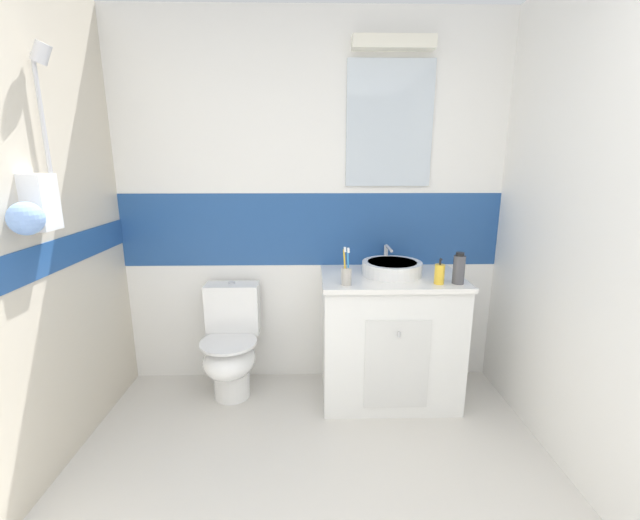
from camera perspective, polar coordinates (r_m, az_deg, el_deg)
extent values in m
cube|color=beige|center=(2.25, -0.97, -31.20)|extent=(3.20, 3.48, 0.04)
cube|color=white|center=(3.06, -1.13, -8.17)|extent=(3.20, 0.10, 0.85)
cube|color=#234C8C|center=(2.88, -1.19, 4.38)|extent=(3.20, 0.10, 0.50)
cube|color=white|center=(2.86, -1.28, 20.91)|extent=(3.20, 0.10, 1.15)
cube|color=silver|center=(2.84, 9.70, 18.16)|extent=(0.56, 0.02, 0.79)
cube|color=white|center=(2.88, 10.28, 27.68)|extent=(0.51, 0.10, 0.08)
cube|color=white|center=(2.30, -34.36, 6.67)|extent=(0.10, 0.14, 0.26)
cylinder|color=silver|center=(2.43, -34.04, 14.90)|extent=(0.02, 0.02, 0.67)
cylinder|color=silver|center=(2.45, -34.31, 22.76)|extent=(0.10, 0.07, 0.11)
sphere|color=#7FA5E5|center=(2.14, -35.74, 4.71)|extent=(0.14, 0.14, 0.14)
cube|color=white|center=(2.81, 9.57, -10.76)|extent=(0.87, 0.56, 0.82)
cube|color=white|center=(2.66, 9.98, -2.47)|extent=(0.89, 0.58, 0.03)
cube|color=silver|center=(2.58, 10.72, -14.18)|extent=(0.39, 0.01, 0.57)
cylinder|color=silver|center=(2.48, 11.01, -10.16)|extent=(0.02, 0.02, 0.03)
cylinder|color=white|center=(2.67, 10.03, -1.12)|extent=(0.38, 0.38, 0.08)
cylinder|color=#B3B3B8|center=(2.66, 10.06, -0.37)|extent=(0.31, 0.31, 0.01)
cylinder|color=silver|center=(2.87, 9.21, 0.62)|extent=(0.03, 0.03, 0.15)
cylinder|color=silver|center=(2.76, 9.66, 1.62)|extent=(0.02, 0.17, 0.02)
cylinder|color=white|center=(2.96, -12.12, -16.50)|extent=(0.24, 0.24, 0.18)
ellipsoid|color=white|center=(2.83, -12.47, -13.40)|extent=(0.34, 0.42, 0.22)
cylinder|color=white|center=(2.78, -12.61, -11.16)|extent=(0.37, 0.37, 0.02)
cube|color=white|center=(2.91, -11.98, -6.55)|extent=(0.36, 0.17, 0.35)
cylinder|color=silver|center=(2.85, -12.16, -3.13)|extent=(0.04, 0.04, 0.02)
cylinder|color=#B2ADA3|center=(2.42, 3.73, -2.29)|extent=(0.06, 0.06, 0.10)
cylinder|color=gold|center=(2.39, 3.52, -0.69)|extent=(0.02, 0.02, 0.18)
cube|color=white|center=(2.37, 3.55, 1.47)|extent=(0.01, 0.02, 0.03)
cylinder|color=#338CD8|center=(2.40, 3.99, -0.69)|extent=(0.02, 0.03, 0.18)
cube|color=white|center=(2.38, 4.03, 1.36)|extent=(0.01, 0.02, 0.03)
cylinder|color=yellow|center=(2.53, 16.36, -1.91)|extent=(0.06, 0.06, 0.12)
cylinder|color=#262626|center=(2.51, 16.48, -0.22)|extent=(0.01, 0.01, 0.04)
cylinder|color=#262626|center=(2.49, 16.59, 0.11)|extent=(0.01, 0.02, 0.01)
cylinder|color=#4C4C51|center=(2.56, 18.83, -1.29)|extent=(0.07, 0.07, 0.17)
cylinder|color=black|center=(2.54, 19.00, 0.78)|extent=(0.05, 0.05, 0.02)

